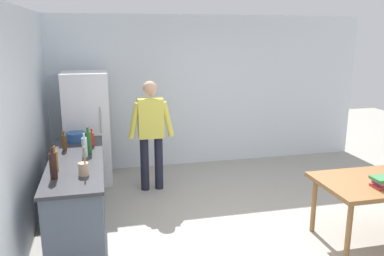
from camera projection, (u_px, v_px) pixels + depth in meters
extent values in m
plane|color=#9E998E|center=(253.00, 240.00, 4.66)|extent=(14.00, 14.00, 0.00)
cube|color=silver|center=(194.00, 91.00, 7.18)|extent=(6.40, 0.12, 2.70)
cube|color=silver|center=(8.00, 139.00, 3.95)|extent=(0.12, 5.60, 2.70)
cube|color=#4C5666|center=(78.00, 196.00, 4.87)|extent=(0.60, 2.12, 0.86)
cube|color=#2D2D33|center=(76.00, 161.00, 4.76)|extent=(0.64, 2.20, 0.04)
cube|color=white|center=(87.00, 128.00, 6.29)|extent=(0.70, 0.64, 1.80)
cylinder|color=#B2B2B7|center=(101.00, 120.00, 5.97)|extent=(0.02, 0.02, 0.40)
cylinder|color=#1E1E2D|center=(145.00, 164.00, 6.07)|extent=(0.13, 0.13, 0.84)
cylinder|color=#1E1E2D|center=(159.00, 163.00, 6.12)|extent=(0.13, 0.13, 0.84)
cube|color=#D8CC4C|center=(151.00, 118.00, 5.93)|extent=(0.38, 0.22, 0.60)
sphere|color=tan|center=(150.00, 88.00, 5.82)|extent=(0.22, 0.22, 0.22)
cylinder|color=#D8CC4C|center=(134.00, 121.00, 5.84)|extent=(0.20, 0.09, 0.55)
cylinder|color=#D8CC4C|center=(167.00, 119.00, 5.95)|extent=(0.20, 0.09, 0.55)
cube|color=olive|center=(379.00, 182.00, 4.51)|extent=(1.40, 0.90, 0.05)
cylinder|color=olive|center=(349.00, 232.00, 4.14)|extent=(0.06, 0.06, 0.70)
cylinder|color=olive|center=(314.00, 205.00, 4.80)|extent=(0.06, 0.06, 0.70)
cylinder|color=#285193|center=(76.00, 137.00, 5.57)|extent=(0.28, 0.28, 0.12)
cube|color=black|center=(63.00, 136.00, 5.53)|extent=(0.06, 0.03, 0.02)
cube|color=black|center=(88.00, 135.00, 5.60)|extent=(0.06, 0.03, 0.02)
cylinder|color=tan|center=(84.00, 169.00, 4.22)|extent=(0.11, 0.11, 0.14)
cylinder|color=olive|center=(85.00, 156.00, 4.20)|extent=(0.02, 0.05, 0.22)
cylinder|color=olive|center=(84.00, 157.00, 4.18)|extent=(0.02, 0.04, 0.22)
cylinder|color=#1E5123|center=(88.00, 143.00, 4.97)|extent=(0.08, 0.08, 0.28)
cylinder|color=#1E5123|center=(88.00, 130.00, 4.93)|extent=(0.03, 0.03, 0.06)
cylinder|color=black|center=(53.00, 166.00, 4.11)|extent=(0.08, 0.08, 0.28)
cylinder|color=black|center=(52.00, 150.00, 4.07)|extent=(0.03, 0.03, 0.06)
cylinder|color=#5B3314|center=(64.00, 143.00, 5.12)|extent=(0.06, 0.06, 0.20)
cylinder|color=#5B3314|center=(63.00, 133.00, 5.09)|extent=(0.02, 0.02, 0.06)
cylinder|color=#B22319|center=(92.00, 139.00, 5.32)|extent=(0.06, 0.06, 0.18)
cylinder|color=#B22319|center=(91.00, 131.00, 5.29)|extent=(0.02, 0.02, 0.06)
cylinder|color=silver|center=(85.00, 147.00, 4.84)|extent=(0.07, 0.07, 0.24)
cylinder|color=silver|center=(84.00, 136.00, 4.81)|extent=(0.03, 0.03, 0.06)
cylinder|color=#996619|center=(55.00, 161.00, 4.37)|extent=(0.06, 0.06, 0.22)
cylinder|color=#996619|center=(54.00, 149.00, 4.34)|extent=(0.03, 0.03, 0.06)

